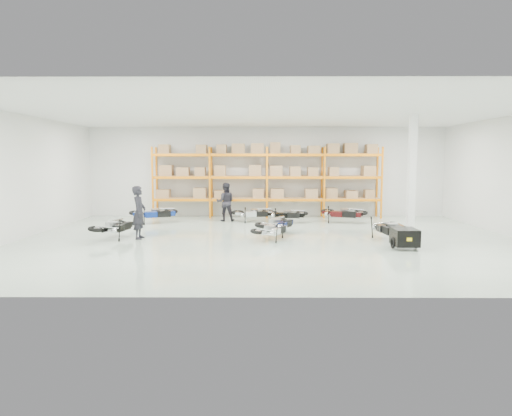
{
  "coord_description": "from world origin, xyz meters",
  "views": [
    {
      "loc": [
        -0.4,
        -16.25,
        2.85
      ],
      "look_at": [
        -0.5,
        0.39,
        1.1
      ],
      "focal_mm": 32.0,
      "sensor_mm": 36.0,
      "label": 1
    }
  ],
  "objects_px": {
    "moto_touring_right": "(390,225)",
    "moto_back_a": "(154,210)",
    "moto_black_far_left": "(114,223)",
    "moto_back_c": "(286,212)",
    "person_left": "(139,212)",
    "trailer": "(405,237)",
    "moto_back_d": "(343,210)",
    "person_back": "(225,202)",
    "moto_silver_left": "(272,227)",
    "moto_back_b": "(254,211)",
    "moto_blue_centre": "(277,221)"
  },
  "relations": [
    {
      "from": "moto_back_d",
      "to": "person_back",
      "type": "relative_size",
      "value": 1.04
    },
    {
      "from": "moto_back_a",
      "to": "moto_silver_left",
      "type": "bearing_deg",
      "value": -151.9
    },
    {
      "from": "trailer",
      "to": "moto_back_d",
      "type": "height_order",
      "value": "moto_back_d"
    },
    {
      "from": "moto_black_far_left",
      "to": "moto_back_a",
      "type": "height_order",
      "value": "moto_back_a"
    },
    {
      "from": "moto_back_a",
      "to": "moto_back_c",
      "type": "relative_size",
      "value": 1.13
    },
    {
      "from": "moto_back_b",
      "to": "person_left",
      "type": "height_order",
      "value": "person_left"
    },
    {
      "from": "moto_back_c",
      "to": "moto_back_d",
      "type": "xyz_separation_m",
      "value": [
        2.57,
        0.08,
        0.06
      ]
    },
    {
      "from": "moto_back_a",
      "to": "moto_back_b",
      "type": "bearing_deg",
      "value": -105.68
    },
    {
      "from": "moto_silver_left",
      "to": "moto_touring_right",
      "type": "height_order",
      "value": "moto_touring_right"
    },
    {
      "from": "trailer",
      "to": "moto_back_a",
      "type": "relative_size",
      "value": 0.83
    },
    {
      "from": "moto_silver_left",
      "to": "person_left",
      "type": "distance_m",
      "value": 4.83
    },
    {
      "from": "moto_silver_left",
      "to": "moto_back_a",
      "type": "xyz_separation_m",
      "value": [
        -5.2,
        4.47,
        0.1
      ]
    },
    {
      "from": "moto_black_far_left",
      "to": "moto_back_a",
      "type": "bearing_deg",
      "value": -84.97
    },
    {
      "from": "moto_silver_left",
      "to": "person_left",
      "type": "xyz_separation_m",
      "value": [
        -4.8,
        0.32,
        0.48
      ]
    },
    {
      "from": "moto_blue_centre",
      "to": "person_left",
      "type": "distance_m",
      "value": 5.13
    },
    {
      "from": "moto_back_a",
      "to": "moto_back_d",
      "type": "relative_size",
      "value": 1.01
    },
    {
      "from": "moto_back_a",
      "to": "moto_back_d",
      "type": "distance_m",
      "value": 8.58
    },
    {
      "from": "moto_silver_left",
      "to": "moto_back_c",
      "type": "distance_m",
      "value": 4.61
    },
    {
      "from": "moto_black_far_left",
      "to": "trailer",
      "type": "height_order",
      "value": "moto_black_far_left"
    },
    {
      "from": "moto_back_c",
      "to": "moto_touring_right",
      "type": "bearing_deg",
      "value": -136.0
    },
    {
      "from": "moto_black_far_left",
      "to": "moto_back_d",
      "type": "relative_size",
      "value": 0.97
    },
    {
      "from": "moto_back_a",
      "to": "person_back",
      "type": "xyz_separation_m",
      "value": [
        3.18,
        0.71,
        0.32
      ]
    },
    {
      "from": "moto_black_far_left",
      "to": "moto_back_d",
      "type": "height_order",
      "value": "moto_back_d"
    },
    {
      "from": "trailer",
      "to": "moto_back_c",
      "type": "xyz_separation_m",
      "value": [
        -3.44,
        6.09,
        0.13
      ]
    },
    {
      "from": "moto_black_far_left",
      "to": "moto_back_c",
      "type": "relative_size",
      "value": 1.09
    },
    {
      "from": "person_back",
      "to": "moto_back_c",
      "type": "bearing_deg",
      "value": 164.7
    },
    {
      "from": "moto_silver_left",
      "to": "person_left",
      "type": "bearing_deg",
      "value": 25.9
    },
    {
      "from": "person_back",
      "to": "trailer",
      "type": "bearing_deg",
      "value": 130.36
    },
    {
      "from": "trailer",
      "to": "moto_back_c",
      "type": "distance_m",
      "value": 7.0
    },
    {
      "from": "moto_back_a",
      "to": "person_left",
      "type": "distance_m",
      "value": 4.18
    },
    {
      "from": "moto_blue_centre",
      "to": "person_back",
      "type": "distance_m",
      "value": 4.62
    },
    {
      "from": "moto_back_a",
      "to": "moto_back_c",
      "type": "bearing_deg",
      "value": -110.55
    },
    {
      "from": "moto_black_far_left",
      "to": "moto_back_c",
      "type": "xyz_separation_m",
      "value": [
        6.53,
        4.2,
        -0.04
      ]
    },
    {
      "from": "moto_back_b",
      "to": "moto_back_c",
      "type": "xyz_separation_m",
      "value": [
        1.5,
        -0.37,
        -0.01
      ]
    },
    {
      "from": "moto_black_far_left",
      "to": "trailer",
      "type": "xyz_separation_m",
      "value": [
        9.97,
        -1.89,
        -0.17
      ]
    },
    {
      "from": "moto_blue_centre",
      "to": "moto_silver_left",
      "type": "bearing_deg",
      "value": 106.54
    },
    {
      "from": "moto_back_c",
      "to": "person_left",
      "type": "distance_m",
      "value": 7.02
    },
    {
      "from": "moto_back_a",
      "to": "person_left",
      "type": "relative_size",
      "value": 0.98
    },
    {
      "from": "moto_blue_centre",
      "to": "moto_back_d",
      "type": "relative_size",
      "value": 0.97
    },
    {
      "from": "moto_blue_centre",
      "to": "moto_black_far_left",
      "type": "bearing_deg",
      "value": 36.18
    },
    {
      "from": "person_left",
      "to": "trailer",
      "type": "bearing_deg",
      "value": -101.87
    },
    {
      "from": "moto_touring_right",
      "to": "moto_back_a",
      "type": "bearing_deg",
      "value": 150.6
    },
    {
      "from": "moto_back_d",
      "to": "moto_black_far_left",
      "type": "bearing_deg",
      "value": 140.05
    },
    {
      "from": "moto_back_b",
      "to": "trailer",
      "type": "bearing_deg",
      "value": -153.78
    },
    {
      "from": "moto_black_far_left",
      "to": "person_left",
      "type": "bearing_deg",
      "value": -168.6
    },
    {
      "from": "trailer",
      "to": "moto_back_a",
      "type": "height_order",
      "value": "moto_back_a"
    },
    {
      "from": "moto_blue_centre",
      "to": "person_back",
      "type": "relative_size",
      "value": 1.0
    },
    {
      "from": "moto_black_far_left",
      "to": "moto_back_c",
      "type": "height_order",
      "value": "moto_black_far_left"
    },
    {
      "from": "moto_back_b",
      "to": "person_back",
      "type": "xyz_separation_m",
      "value": [
        -1.33,
        0.27,
        0.38
      ]
    },
    {
      "from": "moto_black_far_left",
      "to": "moto_back_d",
      "type": "xyz_separation_m",
      "value": [
        9.11,
        4.28,
        0.01
      ]
    }
  ]
}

